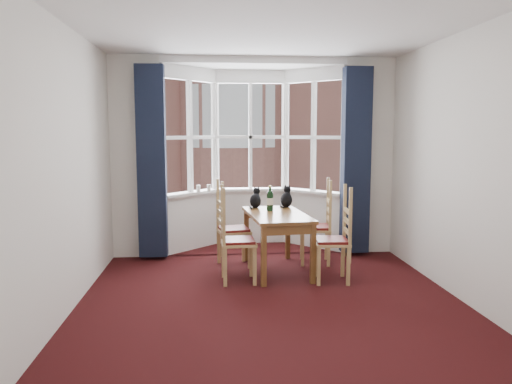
{
  "coord_description": "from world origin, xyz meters",
  "views": [
    {
      "loc": [
        -0.59,
        -4.81,
        1.78
      ],
      "look_at": [
        -0.08,
        1.05,
        1.05
      ],
      "focal_mm": 35.0,
      "sensor_mm": 36.0,
      "label": 1
    }
  ],
  "objects": [
    {
      "name": "wall_back_pier_left",
      "position": [
        -1.65,
        2.25,
        1.4
      ],
      "size": [
        0.7,
        0.12,
        2.8
      ],
      "primitive_type": "cube",
      "color": "silver",
      "rests_on": "floor"
    },
    {
      "name": "chair_right_far",
      "position": [
        0.86,
        1.66,
        0.47
      ],
      "size": [
        0.46,
        0.47,
        0.92
      ],
      "color": "tan",
      "rests_on": "floor"
    },
    {
      "name": "chair_right_near",
      "position": [
        0.88,
        0.84,
        0.47
      ],
      "size": [
        0.43,
        0.45,
        0.92
      ],
      "color": "tan",
      "rests_on": "floor"
    },
    {
      "name": "cat_right",
      "position": [
        0.4,
        1.84,
        0.86
      ],
      "size": [
        0.21,
        0.25,
        0.31
      ],
      "color": "black",
      "rests_on": "dining_table"
    },
    {
      "name": "dining_table",
      "position": [
        0.21,
        1.32,
        0.64
      ],
      "size": [
        0.81,
        1.34,
        0.74
      ],
      "color": "brown",
      "rests_on": "floor"
    },
    {
      "name": "cat_left",
      "position": [
        -0.02,
        1.81,
        0.85
      ],
      "size": [
        0.21,
        0.24,
        0.29
      ],
      "color": "black",
      "rests_on": "dining_table"
    },
    {
      "name": "chair_left_near",
      "position": [
        -0.39,
        0.92,
        0.47
      ],
      "size": [
        0.41,
        0.43,
        0.92
      ],
      "color": "tan",
      "rests_on": "floor"
    },
    {
      "name": "wall_back_pier_right",
      "position": [
        1.65,
        2.25,
        1.4
      ],
      "size": [
        0.7,
        0.12,
        2.8
      ],
      "primitive_type": "cube",
      "color": "silver",
      "rests_on": "floor"
    },
    {
      "name": "wall_right",
      "position": [
        2.0,
        0.0,
        1.4
      ],
      "size": [
        0.0,
        4.5,
        4.5
      ],
      "primitive_type": "plane",
      "rotation": [
        1.57,
        0.0,
        -1.57
      ],
      "color": "silver",
      "rests_on": "floor"
    },
    {
      "name": "wall_left",
      "position": [
        -2.0,
        0.0,
        1.4
      ],
      "size": [
        0.0,
        4.5,
        4.5
      ],
      "primitive_type": "plane",
      "rotation": [
        1.57,
        0.0,
        1.57
      ],
      "color": "silver",
      "rests_on": "floor"
    },
    {
      "name": "curtain_right",
      "position": [
        1.42,
        2.07,
        1.35
      ],
      "size": [
        0.38,
        0.22,
        2.6
      ],
      "primitive_type": "cube",
      "color": "black",
      "rests_on": "floor"
    },
    {
      "name": "bay_window",
      "position": [
        0.0,
        2.75,
        1.4
      ],
      "size": [
        2.76,
        0.94,
        2.8
      ],
      "color": "white",
      "rests_on": "floor"
    },
    {
      "name": "street",
      "position": [
        0.0,
        32.25,
        -6.0
      ],
      "size": [
        80.0,
        80.0,
        0.0
      ],
      "primitive_type": "plane",
      "color": "#333335",
      "rests_on": "ground"
    },
    {
      "name": "wine_bottle",
      "position": [
        0.14,
        1.54,
        0.89
      ],
      "size": [
        0.08,
        0.08,
        0.33
      ],
      "color": "black",
      "rests_on": "dining_table"
    },
    {
      "name": "chair_left_far",
      "position": [
        -0.42,
        1.61,
        0.47
      ],
      "size": [
        0.46,
        0.48,
        0.92
      ],
      "color": "tan",
      "rests_on": "floor"
    },
    {
      "name": "candle_short",
      "position": [
        -0.65,
        2.63,
        0.92
      ],
      "size": [
        0.06,
        0.06,
        0.11
      ],
      "primitive_type": "cylinder",
      "color": "white",
      "rests_on": "bay_window"
    },
    {
      "name": "curtain_left",
      "position": [
        -1.42,
        2.07,
        1.35
      ],
      "size": [
        0.38,
        0.22,
        2.6
      ],
      "primitive_type": "cube",
      "color": "black",
      "rests_on": "floor"
    },
    {
      "name": "ceiling",
      "position": [
        0.0,
        0.0,
        2.8
      ],
      "size": [
        4.5,
        4.5,
        0.0
      ],
      "primitive_type": "plane",
      "rotation": [
        3.14,
        0.0,
        0.0
      ],
      "color": "white",
      "rests_on": "floor"
    },
    {
      "name": "candle_tall",
      "position": [
        -0.81,
        2.6,
        0.92
      ],
      "size": [
        0.06,
        0.06,
        0.1
      ],
      "primitive_type": "cylinder",
      "color": "white",
      "rests_on": "bay_window"
    },
    {
      "name": "tenement_building",
      "position": [
        0.0,
        14.01,
        1.6
      ],
      "size": [
        18.4,
        7.8,
        15.2
      ],
      "color": "#975B4E",
      "rests_on": "street"
    },
    {
      "name": "floor",
      "position": [
        0.0,
        0.0,
        0.0
      ],
      "size": [
        4.5,
        4.5,
        0.0
      ],
      "primitive_type": "plane",
      "color": "black",
      "rests_on": "ground"
    },
    {
      "name": "wall_near",
      "position": [
        0.0,
        -2.25,
        1.4
      ],
      "size": [
        4.0,
        0.0,
        4.0
      ],
      "primitive_type": "plane",
      "rotation": [
        -1.57,
        0.0,
        0.0
      ],
      "color": "silver",
      "rests_on": "floor"
    }
  ]
}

